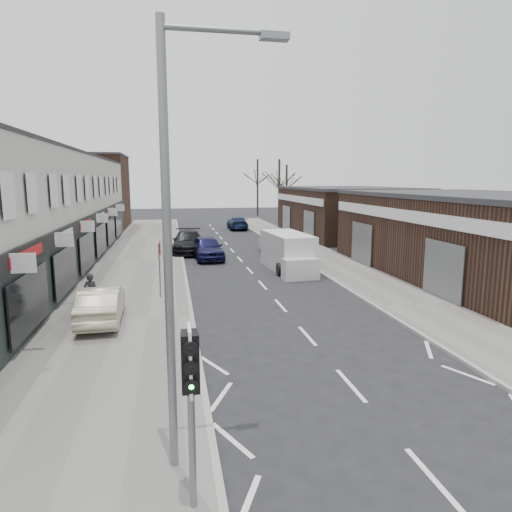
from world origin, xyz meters
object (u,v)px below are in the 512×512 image
parked_car_left_a (207,248)px  parked_car_right_c (237,223)px  traffic_light (190,376)px  parked_car_right_b (276,240)px  sedan_on_pavement (101,304)px  parked_car_left_b (188,242)px  parked_car_right_a (271,244)px  street_lamp (177,229)px  warning_sign (160,252)px  pedestrian (91,293)px  white_van (288,253)px

parked_car_left_a → parked_car_right_c: bearing=71.4°
traffic_light → parked_car_right_b: (7.90, 28.15, -1.69)m
sedan_on_pavement → parked_car_left_a: bearing=-112.1°
parked_car_left_b → parked_car_right_a: (6.11, -1.54, -0.10)m
sedan_on_pavement → traffic_light: bearing=103.6°
street_lamp → warning_sign: 13.04m
pedestrian → parked_car_right_b: (11.41, 16.06, -0.20)m
white_van → parked_car_right_a: size_ratio=1.36×
white_van → parked_car_left_b: white_van is taller
parked_car_left_b → sedan_on_pavement: bearing=-100.1°
street_lamp → warning_sign: street_lamp is taller
pedestrian → street_lamp: bearing=124.8°
street_lamp → parked_car_left_a: size_ratio=1.70×
pedestrian → parked_car_right_c: size_ratio=0.33×
traffic_light → parked_car_right_a: size_ratio=0.71×
parked_car_left_a → pedestrian: bearing=-118.9°
street_lamp → parked_car_right_a: street_lamp is taller
white_van → sedan_on_pavement: 13.16m
street_lamp → parked_car_left_b: street_lamp is taller
parked_car_right_a → parked_car_right_c: (-0.10, 16.97, -0.00)m
parked_car_right_c → parked_car_right_b: bearing=94.9°
parked_car_right_b → parked_car_right_c: parked_car_right_b is taller
street_lamp → parked_car_right_c: (7.13, 41.90, -3.90)m
sedan_on_pavement → parked_car_right_c: (9.93, 32.43, -0.09)m
white_van → sedan_on_pavement: bearing=-141.4°
parked_car_right_a → parked_car_right_c: parked_car_right_a is taller
traffic_light → sedan_on_pavement: bearing=105.3°
traffic_light → parked_car_right_b: traffic_light is taller
white_van → parked_car_right_b: white_van is taller
street_lamp → parked_car_right_b: 28.37m
white_van → street_lamp: bearing=-114.7°
traffic_light → parked_car_left_a: size_ratio=0.66×
parked_car_right_b → parked_car_right_c: 14.99m
pedestrian → traffic_light: bearing=123.7°
parked_car_left_a → sedan_on_pavement: bearing=-114.5°
pedestrian → parked_car_right_b: bearing=-107.8°
pedestrian → parked_car_right_c: (10.52, 31.03, -0.21)m
parked_car_left_b → white_van: bearing=-51.7°
traffic_light → street_lamp: street_lamp is taller
traffic_light → parked_car_right_b: 29.28m
parked_car_right_b → parked_car_right_a: bearing=74.0°
warning_sign → parked_car_right_b: warning_sign is taller
sedan_on_pavement → warning_sign: bearing=-124.8°
warning_sign → street_lamp: bearing=-87.2°
traffic_light → pedestrian: 12.67m
white_van → parked_car_left_b: (-5.72, 8.05, -0.25)m
white_van → parked_car_left_b: bearing=121.1°
white_van → parked_car_right_b: 8.60m
parked_car_left_a → parked_car_right_b: 6.79m
white_van → pedestrian: 12.71m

